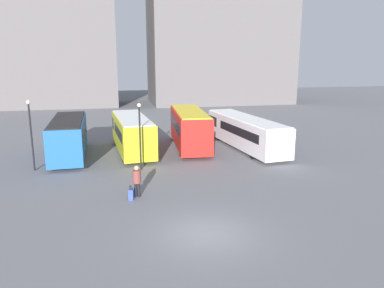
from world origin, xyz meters
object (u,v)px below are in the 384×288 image
object	(u,v)px
bus_0	(69,136)
bus_1	(132,133)
suitcase	(131,194)
traveler	(137,178)
bus_3	(245,131)
lamp_post_1	(31,129)
bus_2	(189,128)
lamp_post_0	(140,130)

from	to	relation	value
bus_0	bus_1	distance (m)	5.12
suitcase	traveler	bearing A→B (deg)	-28.94
bus_1	bus_3	distance (m)	9.87
lamp_post_1	bus_2	bearing A→B (deg)	20.78
suitcase	lamp_post_1	world-z (taller)	lamp_post_1
bus_2	lamp_post_0	xyz separation A→B (m)	(-4.80, -6.05, 1.07)
bus_1	suitcase	xyz separation A→B (m)	(-0.71, -11.20, -1.33)
bus_2	bus_3	xyz separation A→B (m)	(4.78, -1.13, -0.29)
bus_1	bus_0	bearing A→B (deg)	91.36
bus_2	suitcase	distance (m)	13.22
bus_0	lamp_post_1	xyz separation A→B (m)	(-2.07, -3.51, 1.31)
bus_1	lamp_post_0	xyz separation A→B (m)	(0.27, -5.46, 1.23)
suitcase	lamp_post_0	distance (m)	6.36
bus_2	lamp_post_1	bearing A→B (deg)	114.76
lamp_post_0	lamp_post_1	world-z (taller)	lamp_post_1
bus_2	traveler	world-z (taller)	bus_2
bus_2	bus_1	bearing A→B (deg)	100.67
bus_2	lamp_post_1	distance (m)	13.14
bus_1	traveler	size ratio (longest dim) A/B	5.03
bus_3	lamp_post_1	bearing A→B (deg)	95.26
bus_2	bus_3	size ratio (longest dim) A/B	0.79
bus_0	bus_2	size ratio (longest dim) A/B	0.97
traveler	suitcase	xyz separation A→B (m)	(-0.36, -0.37, -0.79)
traveler	lamp_post_0	xyz separation A→B (m)	(0.63, 5.37, 1.76)
lamp_post_0	bus_1	bearing A→B (deg)	92.88
traveler	lamp_post_0	distance (m)	5.68
bus_1	bus_3	world-z (taller)	bus_1
bus_1	bus_2	world-z (taller)	bus_2
bus_3	traveler	xyz separation A→B (m)	(-10.20, -10.29, -0.40)
bus_0	traveler	size ratio (longest dim) A/B	4.90
traveler	lamp_post_0	size ratio (longest dim) A/B	0.39
bus_0	bus_1	world-z (taller)	bus_0
bus_0	bus_3	bearing A→B (deg)	-91.64
bus_3	lamp_post_1	world-z (taller)	lamp_post_1
bus_1	suitcase	size ratio (longest dim) A/B	10.56
bus_1	lamp_post_0	bearing A→B (deg)	178.24
bus_1	bus_2	bearing A→B (deg)	-87.94
suitcase	bus_3	bearing A→B (deg)	-29.70
bus_1	lamp_post_0	distance (m)	5.60
suitcase	lamp_post_0	size ratio (longest dim) A/B	0.19
traveler	lamp_post_1	size ratio (longest dim) A/B	0.37
lamp_post_1	bus_0	bearing A→B (deg)	59.45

